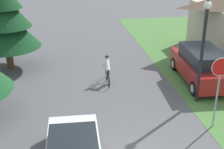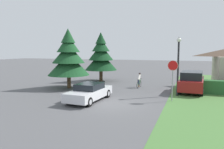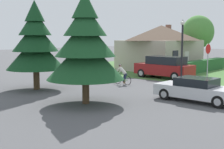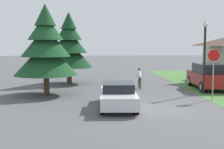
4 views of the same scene
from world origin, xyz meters
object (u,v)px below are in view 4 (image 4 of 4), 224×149
(cyclist, at_px, (140,79))
(parked_suv_right, at_px, (208,76))
(street_lamp, at_px, (205,49))
(sedan_left_lane, at_px, (118,95))
(stop_sign, at_px, (214,64))
(conifer_tall_far, at_px, (69,46))
(conifer_tall_near, at_px, (46,48))

(cyclist, xyz_separation_m, parked_suv_right, (5.00, -0.61, 0.23))
(parked_suv_right, bearing_deg, street_lamp, 156.36)
(cyclist, bearing_deg, sedan_left_lane, 164.35)
(sedan_left_lane, height_order, street_lamp, street_lamp)
(cyclist, height_order, parked_suv_right, parked_suv_right)
(parked_suv_right, relative_size, stop_sign, 1.68)
(sedan_left_lane, height_order, parked_suv_right, parked_suv_right)
(stop_sign, height_order, street_lamp, street_lamp)
(parked_suv_right, bearing_deg, cyclist, 86.39)
(cyclist, height_order, conifer_tall_far, conifer_tall_far)
(stop_sign, relative_size, conifer_tall_far, 0.51)
(cyclist, xyz_separation_m, conifer_tall_far, (-5.47, 3.06, 2.42))
(parked_suv_right, xyz_separation_m, conifer_tall_near, (-11.51, -2.06, 2.13))
(conifer_tall_near, bearing_deg, conifer_tall_far, 79.69)
(conifer_tall_near, height_order, conifer_tall_far, conifer_tall_far)
(parked_suv_right, bearing_deg, stop_sign, 166.18)
(sedan_left_lane, xyz_separation_m, parked_suv_right, (7.17, 6.33, 0.31))
(cyclist, distance_m, parked_suv_right, 5.04)
(sedan_left_lane, relative_size, cyclist, 2.79)
(stop_sign, height_order, conifer_tall_far, conifer_tall_far)
(cyclist, height_order, stop_sign, stop_sign)
(street_lamp, height_order, conifer_tall_near, conifer_tall_near)
(sedan_left_lane, relative_size, conifer_tall_near, 0.79)
(stop_sign, bearing_deg, street_lamp, -90.86)
(cyclist, distance_m, conifer_tall_near, 7.42)
(street_lamp, bearing_deg, sedan_left_lane, -145.67)
(street_lamp, xyz_separation_m, conifer_tall_near, (-10.39, 0.14, 0.08))
(sedan_left_lane, height_order, conifer_tall_far, conifer_tall_far)
(parked_suv_right, relative_size, street_lamp, 1.05)
(cyclist, height_order, conifer_tall_near, conifer_tall_near)
(sedan_left_lane, bearing_deg, street_lamp, -53.53)
(stop_sign, bearing_deg, conifer_tall_near, -7.60)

